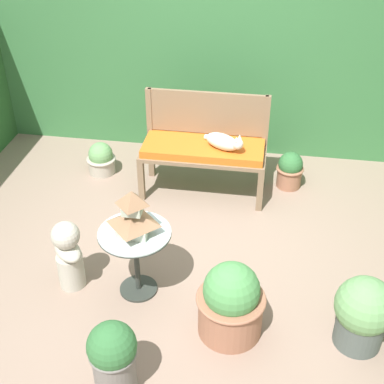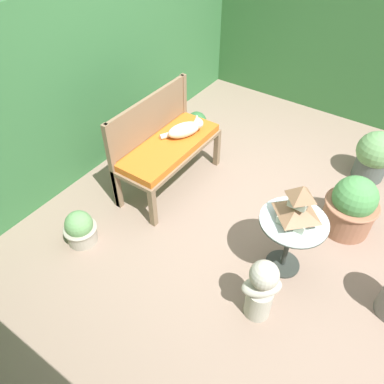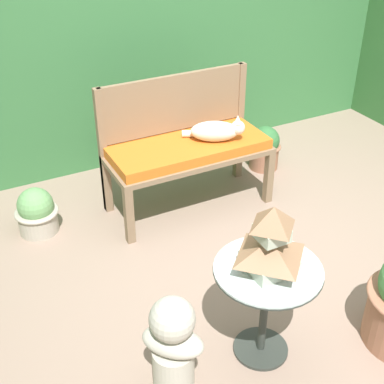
% 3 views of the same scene
% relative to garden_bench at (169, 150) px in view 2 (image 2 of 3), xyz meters
% --- Properties ---
extents(ground, '(30.00, 30.00, 0.00)m').
position_rel_garden_bench_xyz_m(ground, '(0.02, -0.98, -0.48)').
color(ground, gray).
extents(foliage_hedge_back, '(6.40, 0.88, 1.97)m').
position_rel_garden_bench_xyz_m(foliage_hedge_back, '(0.02, 1.36, 0.51)').
color(foliage_hedge_back, '#38703D').
rests_on(foliage_hedge_back, ground).
extents(foliage_hedge_right, '(0.70, 3.50, 1.62)m').
position_rel_garden_bench_xyz_m(foliage_hedge_right, '(2.87, -0.83, 0.33)').
color(foliage_hedge_right, '#336633').
rests_on(foliage_hedge_right, ground).
extents(garden_bench, '(1.26, 0.53, 0.56)m').
position_rel_garden_bench_xyz_m(garden_bench, '(0.00, 0.00, 0.00)').
color(garden_bench, '#7F664C').
rests_on(garden_bench, ground).
extents(bench_backrest, '(1.26, 0.06, 1.02)m').
position_rel_garden_bench_xyz_m(bench_backrest, '(-0.00, 0.24, 0.25)').
color(bench_backrest, '#7F664C').
rests_on(bench_backrest, ground).
extents(cat, '(0.41, 0.35, 0.20)m').
position_rel_garden_bench_xyz_m(cat, '(0.21, -0.06, 0.16)').
color(cat, silver).
rests_on(cat, garden_bench).
extents(patio_table, '(0.57, 0.57, 0.60)m').
position_rel_garden_bench_xyz_m(patio_table, '(-0.32, -1.53, -0.01)').
color(patio_table, '#2D332D').
rests_on(patio_table, ground).
extents(pagoda_birdhouse, '(0.31, 0.31, 0.38)m').
position_rel_garden_bench_xyz_m(pagoda_birdhouse, '(-0.32, -1.53, 0.28)').
color(pagoda_birdhouse, '#B2BCA8').
rests_on(pagoda_birdhouse, patio_table).
extents(garden_bust, '(0.35, 0.36, 0.63)m').
position_rel_garden_bench_xyz_m(garden_bust, '(-0.88, -1.55, -0.15)').
color(garden_bust, '#B7B2A3').
rests_on(garden_bust, ground).
extents(potted_plant_table_near, '(0.32, 0.32, 0.36)m').
position_rel_garden_bench_xyz_m(potted_plant_table_near, '(-1.16, 0.21, -0.31)').
color(potted_plant_table_near, '#ADA393').
rests_on(potted_plant_table_near, ground).
extents(potted_plant_patio_mid, '(0.52, 0.52, 0.62)m').
position_rel_garden_bench_xyz_m(potted_plant_patio_mid, '(0.47, -1.84, -0.19)').
color(potted_plant_patio_mid, '#9E664C').
rests_on(potted_plant_patio_mid, ground).
extents(potted_plant_table_far, '(0.29, 0.29, 0.40)m').
position_rel_garden_bench_xyz_m(potted_plant_table_far, '(0.89, 0.25, -0.28)').
color(potted_plant_table_far, '#9E664C').
rests_on(potted_plant_table_far, ground).
extents(potted_plant_path_edge, '(0.43, 0.43, 0.59)m').
position_rel_garden_bench_xyz_m(potted_plant_path_edge, '(1.41, -1.81, -0.18)').
color(potted_plant_path_edge, '#4C5651').
rests_on(potted_plant_path_edge, ground).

